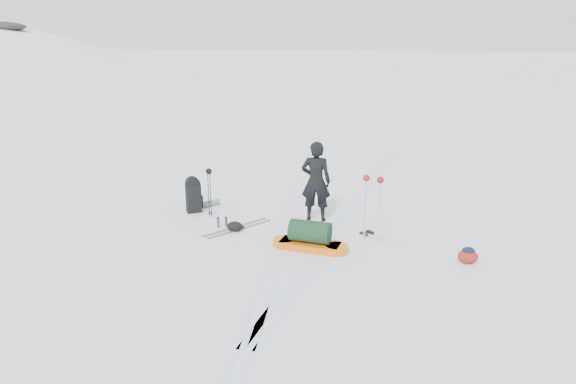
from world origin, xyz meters
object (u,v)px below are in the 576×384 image
(expedition_rucksack, at_px, (196,195))
(ski_poles_black, at_px, (209,177))
(skier, at_px, (316,181))
(pulk_sled, at_px, (310,238))

(expedition_rucksack, distance_m, ski_poles_black, 0.81)
(skier, height_order, expedition_rucksack, skier)
(pulk_sled, relative_size, expedition_rucksack, 1.74)
(expedition_rucksack, relative_size, ski_poles_black, 0.79)
(expedition_rucksack, height_order, ski_poles_black, ski_poles_black)
(skier, distance_m, expedition_rucksack, 3.09)
(skier, height_order, pulk_sled, skier)
(skier, height_order, ski_poles_black, skier)
(ski_poles_black, bearing_deg, pulk_sled, -53.72)
(pulk_sled, bearing_deg, ski_poles_black, 157.24)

